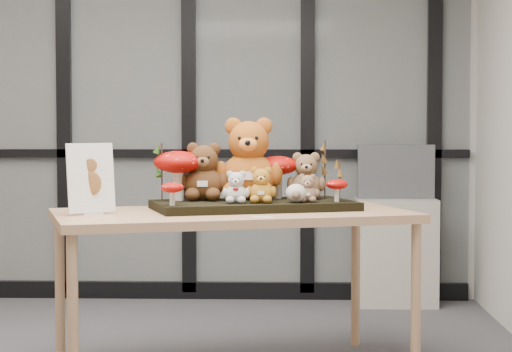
{
  "coord_description": "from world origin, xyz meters",
  "views": [
    {
      "loc": [
        1.15,
        -4.15,
        1.24
      ],
      "look_at": [
        1.0,
        0.4,
        1.0
      ],
      "focal_mm": 65.0,
      "sensor_mm": 36.0,
      "label": 1
    }
  ],
  "objects_px": {
    "bear_white_bow": "(236,185)",
    "cabinet": "(396,252)",
    "bear_brown_medium": "(204,169)",
    "mushroom_front_right": "(337,189)",
    "bear_tan_back": "(306,173)",
    "plush_cream_hedgehog": "(296,192)",
    "bear_small_yellow": "(261,183)",
    "mushroom_front_left": "(172,193)",
    "diorama_tray": "(254,205)",
    "bear_beige_small": "(307,187)",
    "sign_holder": "(91,181)",
    "bear_pooh_yellow": "(249,154)",
    "mushroom_back_left": "(178,173)",
    "mushroom_back_right": "(277,175)",
    "display_table": "(232,224)",
    "monitor": "(396,172)"
  },
  "relations": [
    {
      "from": "bear_white_bow",
      "to": "cabinet",
      "type": "distance_m",
      "value": 2.19
    },
    {
      "from": "bear_brown_medium",
      "to": "mushroom_front_right",
      "type": "relative_size",
      "value": 2.61
    },
    {
      "from": "bear_tan_back",
      "to": "plush_cream_hedgehog",
      "type": "bearing_deg",
      "value": -120.05
    },
    {
      "from": "bear_small_yellow",
      "to": "mushroom_front_left",
      "type": "xyz_separation_m",
      "value": [
        -0.42,
        -0.17,
        -0.04
      ]
    },
    {
      "from": "mushroom_front_right",
      "to": "diorama_tray",
      "type": "bearing_deg",
      "value": 177.37
    },
    {
      "from": "bear_brown_medium",
      "to": "plush_cream_hedgehog",
      "type": "xyz_separation_m",
      "value": [
        0.47,
        -0.14,
        -0.11
      ]
    },
    {
      "from": "bear_beige_small",
      "to": "sign_holder",
      "type": "height_order",
      "value": "sign_holder"
    },
    {
      "from": "diorama_tray",
      "to": "mushroom_front_left",
      "type": "distance_m",
      "value": 0.48
    },
    {
      "from": "mushroom_front_left",
      "to": "mushroom_front_right",
      "type": "xyz_separation_m",
      "value": [
        0.8,
        0.26,
        0.0
      ]
    },
    {
      "from": "bear_pooh_yellow",
      "to": "bear_tan_back",
      "type": "bearing_deg",
      "value": -9.53
    },
    {
      "from": "mushroom_back_left",
      "to": "mushroom_back_right",
      "type": "relative_size",
      "value": 1.13
    },
    {
      "from": "display_table",
      "to": "mushroom_back_left",
      "type": "relative_size",
      "value": 6.84
    },
    {
      "from": "bear_brown_medium",
      "to": "monitor",
      "type": "bearing_deg",
      "value": 36.97
    },
    {
      "from": "bear_white_bow",
      "to": "mushroom_back_right",
      "type": "relative_size",
      "value": 0.71
    },
    {
      "from": "diorama_tray",
      "to": "bear_white_bow",
      "type": "distance_m",
      "value": 0.19
    },
    {
      "from": "mushroom_back_left",
      "to": "display_table",
      "type": "bearing_deg",
      "value": -25.58
    },
    {
      "from": "bear_white_bow",
      "to": "mushroom_back_left",
      "type": "bearing_deg",
      "value": 133.96
    },
    {
      "from": "sign_holder",
      "to": "monitor",
      "type": "bearing_deg",
      "value": 13.08
    },
    {
      "from": "bear_brown_medium",
      "to": "mushroom_back_right",
      "type": "distance_m",
      "value": 0.4
    },
    {
      "from": "bear_beige_small",
      "to": "mushroom_front_left",
      "type": "distance_m",
      "value": 0.69
    },
    {
      "from": "diorama_tray",
      "to": "mushroom_front_right",
      "type": "bearing_deg",
      "value": -20.55
    },
    {
      "from": "diorama_tray",
      "to": "mushroom_back_left",
      "type": "height_order",
      "value": "mushroom_back_left"
    },
    {
      "from": "mushroom_back_left",
      "to": "diorama_tray",
      "type": "bearing_deg",
      "value": -4.99
    },
    {
      "from": "bear_small_yellow",
      "to": "plush_cream_hedgehog",
      "type": "xyz_separation_m",
      "value": [
        0.17,
        0.02,
        -0.05
      ]
    },
    {
      "from": "mushroom_front_right",
      "to": "bear_white_bow",
      "type": "bearing_deg",
      "value": -167.68
    },
    {
      "from": "bear_small_yellow",
      "to": "mushroom_front_left",
      "type": "height_order",
      "value": "bear_small_yellow"
    },
    {
      "from": "display_table",
      "to": "mushroom_back_right",
      "type": "xyz_separation_m",
      "value": [
        0.22,
        0.29,
        0.23
      ]
    },
    {
      "from": "mushroom_front_left",
      "to": "bear_tan_back",
      "type": "bearing_deg",
      "value": 34.47
    },
    {
      "from": "bear_brown_medium",
      "to": "bear_tan_back",
      "type": "distance_m",
      "value": 0.54
    },
    {
      "from": "bear_beige_small",
      "to": "monitor",
      "type": "height_order",
      "value": "monitor"
    },
    {
      "from": "diorama_tray",
      "to": "bear_brown_medium",
      "type": "relative_size",
      "value": 3.07
    },
    {
      "from": "bear_brown_medium",
      "to": "mushroom_back_left",
      "type": "distance_m",
      "value": 0.13
    },
    {
      "from": "bear_brown_medium",
      "to": "sign_holder",
      "type": "bearing_deg",
      "value": -163.7
    },
    {
      "from": "sign_holder",
      "to": "bear_small_yellow",
      "type": "bearing_deg",
      "value": -24.06
    },
    {
      "from": "bear_tan_back",
      "to": "bear_white_bow",
      "type": "bearing_deg",
      "value": -157.92
    },
    {
      "from": "mushroom_back_left",
      "to": "mushroom_front_left",
      "type": "bearing_deg",
      "value": -88.81
    },
    {
      "from": "sign_holder",
      "to": "monitor",
      "type": "xyz_separation_m",
      "value": [
        1.7,
        2.04,
        -0.05
      ]
    },
    {
      "from": "mushroom_front_left",
      "to": "monitor",
      "type": "distance_m",
      "value": 2.41
    },
    {
      "from": "mushroom_back_right",
      "to": "mushroom_front_right",
      "type": "xyz_separation_m",
      "value": [
        0.3,
        -0.21,
        -0.06
      ]
    },
    {
      "from": "bear_beige_small",
      "to": "monitor",
      "type": "xyz_separation_m",
      "value": [
        0.65,
        1.8,
        -0.01
      ]
    },
    {
      "from": "bear_small_yellow",
      "to": "mushroom_back_right",
      "type": "height_order",
      "value": "mushroom_back_right"
    },
    {
      "from": "display_table",
      "to": "diorama_tray",
      "type": "relative_size",
      "value": 1.92
    },
    {
      "from": "sign_holder",
      "to": "monitor",
      "type": "relative_size",
      "value": 0.65
    },
    {
      "from": "diorama_tray",
      "to": "bear_pooh_yellow",
      "type": "distance_m",
      "value": 0.29
    },
    {
      "from": "bear_brown_medium",
      "to": "diorama_tray",
      "type": "bearing_deg",
      "value": -29.2
    },
    {
      "from": "mushroom_front_right",
      "to": "sign_holder",
      "type": "xyz_separation_m",
      "value": [
        -1.19,
        -0.28,
        0.06
      ]
    },
    {
      "from": "bear_pooh_yellow",
      "to": "mushroom_back_right",
      "type": "distance_m",
      "value": 0.2
    },
    {
      "from": "diorama_tray",
      "to": "monitor",
      "type": "height_order",
      "value": "monitor"
    },
    {
      "from": "bear_small_yellow",
      "to": "sign_holder",
      "type": "height_order",
      "value": "sign_holder"
    },
    {
      "from": "bear_beige_small",
      "to": "mushroom_back_left",
      "type": "xyz_separation_m",
      "value": [
        -0.66,
        0.09,
        0.06
      ]
    }
  ]
}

